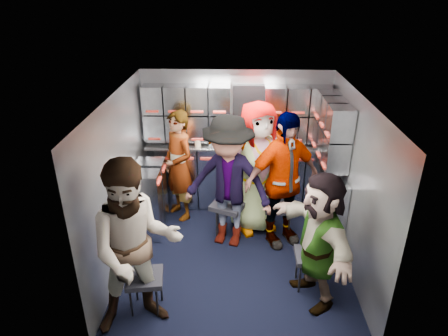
{
  "coord_description": "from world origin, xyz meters",
  "views": [
    {
      "loc": [
        -0.01,
        -4.24,
        3.27
      ],
      "look_at": [
        -0.15,
        0.35,
        1.09
      ],
      "focal_mm": 32.0,
      "sensor_mm": 36.0,
      "label": 1
    }
  ],
  "objects_px": {
    "attendant_arc_b": "(228,183)",
    "attendant_arc_e": "(318,240)",
    "attendant_arc_a": "(136,249)",
    "attendant_arc_d": "(282,181)",
    "attendant_standing": "(179,166)",
    "jump_seat_center": "(255,194)",
    "jump_seat_mid_right": "(279,208)",
    "jump_seat_near_right": "(312,258)",
    "jump_seat_near_left": "(145,280)",
    "jump_seat_mid_left": "(228,207)",
    "attendant_arc_c": "(257,168)"
  },
  "relations": [
    {
      "from": "attendant_standing",
      "to": "attendant_arc_b",
      "type": "height_order",
      "value": "attendant_arc_b"
    },
    {
      "from": "attendant_arc_b",
      "to": "attendant_standing",
      "type": "bearing_deg",
      "value": 155.15
    },
    {
      "from": "jump_seat_mid_right",
      "to": "jump_seat_near_right",
      "type": "height_order",
      "value": "jump_seat_mid_right"
    },
    {
      "from": "jump_seat_center",
      "to": "jump_seat_near_right",
      "type": "xyz_separation_m",
      "value": [
        0.6,
        -1.4,
        -0.03
      ]
    },
    {
      "from": "jump_seat_mid_right",
      "to": "attendant_standing",
      "type": "xyz_separation_m",
      "value": [
        -1.43,
        0.43,
        0.42
      ]
    },
    {
      "from": "jump_seat_mid_left",
      "to": "attendant_arc_e",
      "type": "xyz_separation_m",
      "value": [
        0.98,
        -1.2,
        0.34
      ]
    },
    {
      "from": "attendant_arc_a",
      "to": "attendant_arc_d",
      "type": "height_order",
      "value": "attendant_arc_a"
    },
    {
      "from": "jump_seat_near_left",
      "to": "attendant_arc_d",
      "type": "xyz_separation_m",
      "value": [
        1.55,
        1.31,
        0.53
      ]
    },
    {
      "from": "jump_seat_mid_left",
      "to": "jump_seat_near_left",
      "type": "bearing_deg",
      "value": -120.62
    },
    {
      "from": "jump_seat_mid_left",
      "to": "attendant_arc_b",
      "type": "distance_m",
      "value": 0.5
    },
    {
      "from": "jump_seat_near_right",
      "to": "attendant_arc_d",
      "type": "bearing_deg",
      "value": 107.46
    },
    {
      "from": "jump_seat_mid_right",
      "to": "attendant_arc_a",
      "type": "relative_size",
      "value": 0.25
    },
    {
      "from": "jump_seat_mid_right",
      "to": "attendant_standing",
      "type": "bearing_deg",
      "value": 163.33
    },
    {
      "from": "jump_seat_center",
      "to": "attendant_arc_e",
      "type": "relative_size",
      "value": 0.31
    },
    {
      "from": "attendant_standing",
      "to": "attendant_arc_d",
      "type": "xyz_separation_m",
      "value": [
        1.43,
        -0.61,
        0.1
      ]
    },
    {
      "from": "attendant_arc_a",
      "to": "attendant_standing",
      "type": "bearing_deg",
      "value": 67.15
    },
    {
      "from": "attendant_arc_a",
      "to": "jump_seat_near_right",
      "type": "bearing_deg",
      "value": -1.37
    },
    {
      "from": "jump_seat_center",
      "to": "attendant_arc_e",
      "type": "bearing_deg",
      "value": -69.37
    },
    {
      "from": "jump_seat_near_right",
      "to": "attendant_standing",
      "type": "relative_size",
      "value": 0.27
    },
    {
      "from": "jump_seat_near_right",
      "to": "jump_seat_mid_left",
      "type": "bearing_deg",
      "value": 133.71
    },
    {
      "from": "jump_seat_near_right",
      "to": "attendant_arc_d",
      "type": "xyz_separation_m",
      "value": [
        -0.28,
        0.89,
        0.52
      ]
    },
    {
      "from": "jump_seat_center",
      "to": "attendant_arc_b",
      "type": "bearing_deg",
      "value": -124.15
    },
    {
      "from": "jump_seat_near_left",
      "to": "attendant_arc_c",
      "type": "distance_m",
      "value": 2.12
    },
    {
      "from": "jump_seat_center",
      "to": "attendant_arc_b",
      "type": "relative_size",
      "value": 0.27
    },
    {
      "from": "attendant_arc_a",
      "to": "jump_seat_near_left",
      "type": "bearing_deg",
      "value": 70.53
    },
    {
      "from": "attendant_arc_a",
      "to": "attendant_arc_d",
      "type": "xyz_separation_m",
      "value": [
        1.55,
        1.49,
        -0.01
      ]
    },
    {
      "from": "jump_seat_mid_left",
      "to": "jump_seat_near_right",
      "type": "height_order",
      "value": "jump_seat_mid_left"
    },
    {
      "from": "jump_seat_center",
      "to": "jump_seat_mid_right",
      "type": "height_order",
      "value": "jump_seat_center"
    },
    {
      "from": "attendant_arc_a",
      "to": "attendant_arc_e",
      "type": "bearing_deg",
      "value": -6.6
    },
    {
      "from": "attendant_arc_c",
      "to": "attendant_arc_e",
      "type": "relative_size",
      "value": 1.21
    },
    {
      "from": "attendant_arc_d",
      "to": "attendant_arc_e",
      "type": "relative_size",
      "value": 1.19
    },
    {
      "from": "jump_seat_mid_left",
      "to": "attendant_arc_d",
      "type": "xyz_separation_m",
      "value": [
        0.7,
        -0.13,
        0.48
      ]
    },
    {
      "from": "jump_seat_center",
      "to": "attendant_arc_d",
      "type": "xyz_separation_m",
      "value": [
        0.32,
        -0.51,
        0.49
      ]
    },
    {
      "from": "jump_seat_near_right",
      "to": "attendant_arc_c",
      "type": "height_order",
      "value": "attendant_arc_c"
    },
    {
      "from": "jump_seat_center",
      "to": "attendant_standing",
      "type": "height_order",
      "value": "attendant_standing"
    },
    {
      "from": "jump_seat_near_left",
      "to": "attendant_arc_d",
      "type": "relative_size",
      "value": 0.24
    },
    {
      "from": "attendant_arc_a",
      "to": "attendant_arc_c",
      "type": "relative_size",
      "value": 1.0
    },
    {
      "from": "attendant_standing",
      "to": "attendant_arc_d",
      "type": "relative_size",
      "value": 0.9
    },
    {
      "from": "attendant_standing",
      "to": "attendant_arc_e",
      "type": "height_order",
      "value": "attendant_standing"
    },
    {
      "from": "jump_seat_mid_left",
      "to": "attendant_arc_d",
      "type": "distance_m",
      "value": 0.86
    },
    {
      "from": "jump_seat_near_right",
      "to": "jump_seat_center",
      "type": "bearing_deg",
      "value": 113.02
    },
    {
      "from": "jump_seat_mid_left",
      "to": "jump_seat_center",
      "type": "xyz_separation_m",
      "value": [
        0.38,
        0.38,
        -0.01
      ]
    },
    {
      "from": "attendant_arc_c",
      "to": "attendant_arc_d",
      "type": "distance_m",
      "value": 0.46
    },
    {
      "from": "jump_seat_mid_right",
      "to": "jump_seat_center",
      "type": "bearing_deg",
      "value": 133.49
    },
    {
      "from": "attendant_standing",
      "to": "attendant_arc_b",
      "type": "xyz_separation_m",
      "value": [
        0.73,
        -0.66,
        0.08
      ]
    },
    {
      "from": "jump_seat_near_left",
      "to": "jump_seat_center",
      "type": "bearing_deg",
      "value": 55.91
    },
    {
      "from": "jump_seat_center",
      "to": "attendant_arc_a",
      "type": "xyz_separation_m",
      "value": [
        -1.23,
        -2.0,
        0.51
      ]
    },
    {
      "from": "jump_seat_mid_left",
      "to": "jump_seat_center",
      "type": "distance_m",
      "value": 0.54
    },
    {
      "from": "attendant_arc_b",
      "to": "attendant_arc_e",
      "type": "xyz_separation_m",
      "value": [
        0.98,
        -1.02,
        -0.13
      ]
    },
    {
      "from": "attendant_arc_c",
      "to": "attendant_arc_d",
      "type": "height_order",
      "value": "attendant_arc_c"
    }
  ]
}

